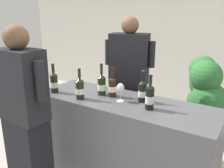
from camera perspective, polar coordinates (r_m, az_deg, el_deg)
wall_back at (r=4.67m, az=19.24°, el=11.33°), size 8.00×0.10×2.80m
counter at (r=2.57m, az=2.49°, el=-13.73°), size 1.84×0.63×0.94m
wine_bottle_0 at (r=2.65m, az=-13.60°, el=0.42°), size 0.08×0.08×0.32m
wine_bottle_1 at (r=2.15m, az=8.95°, el=-3.07°), size 0.08×0.08×0.32m
wine_bottle_2 at (r=2.32m, az=7.23°, el=-1.62°), size 0.08×0.08×0.31m
wine_bottle_3 at (r=2.40m, az=-7.63°, el=-1.00°), size 0.08×0.08×0.32m
wine_bottle_4 at (r=2.50m, az=-2.48°, el=-0.10°), size 0.09×0.09×0.33m
wine_bottle_5 at (r=2.45m, az=0.09°, el=-0.60°), size 0.08×0.08×0.31m
wine_glass at (r=2.31m, az=2.02°, el=-1.16°), size 0.08×0.08×0.18m
person_server at (r=3.03m, az=3.96°, el=-1.17°), size 0.60×0.35×1.73m
person_guest at (r=2.28m, az=-19.72°, el=-8.95°), size 0.58×0.26×1.68m
potted_shrub at (r=3.32m, az=21.05°, el=-1.44°), size 0.55×0.59×1.23m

